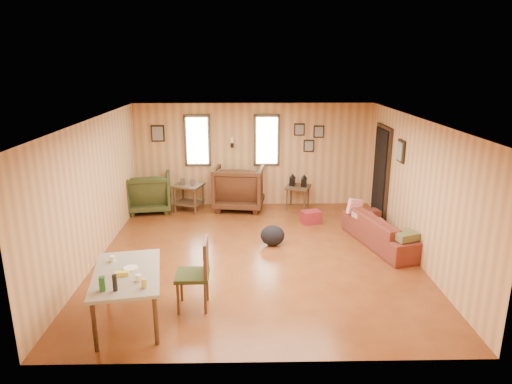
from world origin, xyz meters
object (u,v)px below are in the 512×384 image
at_px(recliner_brown, 239,185).
at_px(recliner_green, 149,190).
at_px(sofa, 385,225).
at_px(end_table, 189,193).
at_px(side_table, 298,185).
at_px(dining_table, 127,277).

distance_m(recliner_brown, recliner_green, 2.06).
relative_size(sofa, end_table, 2.57).
bearing_deg(side_table, end_table, -177.41).
distance_m(sofa, dining_table, 4.84).
height_order(recliner_brown, side_table, recliner_brown).
relative_size(sofa, recliner_brown, 1.75).
bearing_deg(recliner_green, recliner_brown, 175.10).
height_order(sofa, recliner_brown, recliner_brown).
xyz_separation_m(side_table, dining_table, (-2.73, -4.74, 0.08)).
relative_size(recliner_green, dining_table, 0.65).
bearing_deg(end_table, sofa, -28.36).
xyz_separation_m(sofa, recliner_brown, (-2.73, 2.28, 0.18)).
xyz_separation_m(recliner_brown, end_table, (-1.16, -0.18, -0.13)).
height_order(recliner_green, side_table, recliner_green).
xyz_separation_m(sofa, end_table, (-3.89, 2.10, 0.04)).
distance_m(recliner_green, side_table, 3.41).
relative_size(recliner_green, side_table, 1.17).
xyz_separation_m(sofa, recliner_green, (-4.79, 2.13, 0.10)).
distance_m(recliner_brown, side_table, 1.35).
bearing_deg(recliner_brown, dining_table, 81.58).
bearing_deg(dining_table, recliner_green, 87.95).
distance_m(sofa, recliner_green, 5.24).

